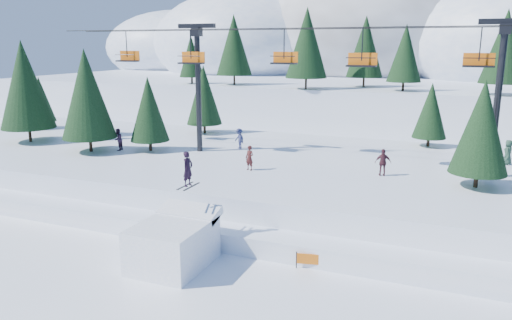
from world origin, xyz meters
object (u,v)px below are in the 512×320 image
at_px(jump_kicker, 174,242).
at_px(chairlift, 329,71).
at_px(banner_near, 324,260).
at_px(banner_far, 410,271).

distance_m(jump_kicker, chairlift, 17.71).
distance_m(banner_near, banner_far, 4.15).
bearing_deg(jump_kicker, banner_near, 17.23).
xyz_separation_m(chairlift, banner_far, (7.46, -12.60, -8.78)).
xyz_separation_m(banner_near, banner_far, (4.14, 0.38, 0.00)).
distance_m(jump_kicker, banner_near, 7.74).
xyz_separation_m(jump_kicker, chairlift, (4.04, 15.26, 8.04)).
relative_size(banner_near, banner_far, 1.02).
bearing_deg(banner_far, jump_kicker, -166.98).
bearing_deg(jump_kicker, banner_far, 13.02).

